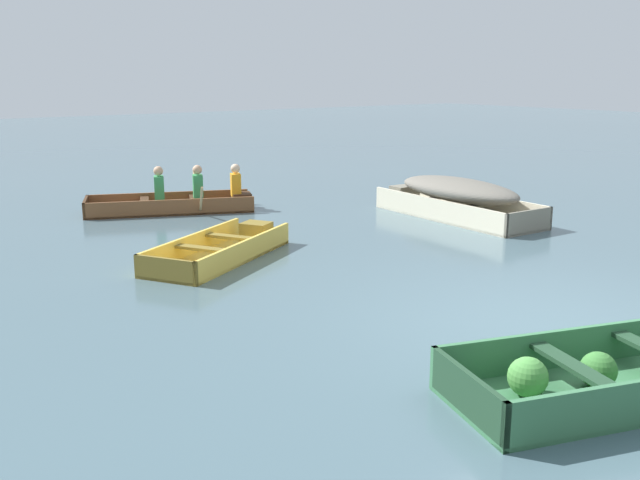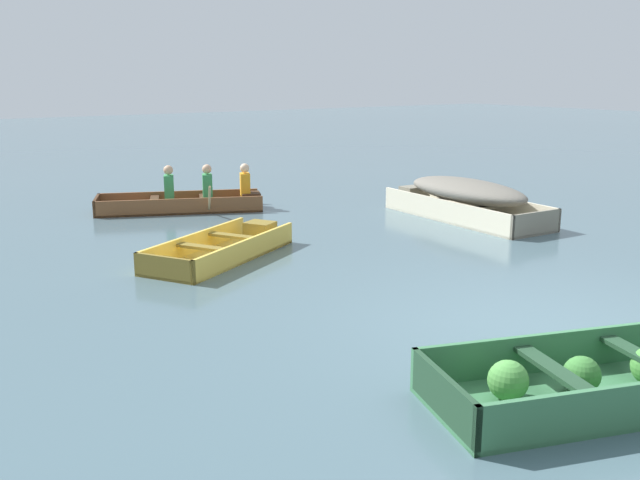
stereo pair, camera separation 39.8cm
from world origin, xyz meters
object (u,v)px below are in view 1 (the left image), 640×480
skiff_cream_near_moored (457,194)px  rowboat_wooden_brown_with_crew (182,201)px  dinghy_green_foreground (624,374)px  skiff_yellow_mid_moored (223,250)px

skiff_cream_near_moored → rowboat_wooden_brown_with_crew: bearing=137.0°
dinghy_green_foreground → rowboat_wooden_brown_with_crew: rowboat_wooden_brown_with_crew is taller
skiff_yellow_mid_moored → rowboat_wooden_brown_with_crew: bearing=73.5°
dinghy_green_foreground → skiff_yellow_mid_moored: (-0.56, 5.91, -0.04)m
skiff_cream_near_moored → rowboat_wooden_brown_with_crew: rowboat_wooden_brown_with_crew is taller
skiff_yellow_mid_moored → rowboat_wooden_brown_with_crew: size_ratio=0.83×
rowboat_wooden_brown_with_crew → dinghy_green_foreground: bearing=-93.1°
skiff_cream_near_moored → rowboat_wooden_brown_with_crew: size_ratio=1.04×
dinghy_green_foreground → rowboat_wooden_brown_with_crew: bearing=86.9°
dinghy_green_foreground → rowboat_wooden_brown_with_crew: 9.50m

